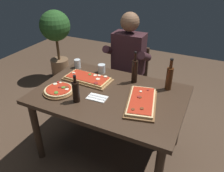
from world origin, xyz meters
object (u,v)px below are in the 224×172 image
Objects in this scene: pizza_rectangular_front at (88,79)px; tumbler_near_camera at (77,64)px; diner_chair at (130,76)px; dining_table at (110,101)px; tumbler_far_side at (102,69)px; potted_plant_corner at (56,35)px; oil_bottle_amber at (135,71)px; seated_diner at (127,62)px; pizza_round_far at (59,90)px; pizza_rectangular_left at (142,102)px; wine_bottle_dark at (169,78)px; vinegar_bottle_green at (76,91)px.

tumbler_near_camera is (-0.27, 0.22, 0.03)m from pizza_rectangular_front.
tumbler_near_camera is 0.12× the size of diner_chair.
tumbler_far_side is (-0.27, 0.35, 0.14)m from dining_table.
potted_plant_corner is at bearing 139.44° from pizza_rectangular_front.
pizza_rectangular_front is 1.53× the size of oil_bottle_amber.
seated_diner reaches higher than oil_bottle_amber.
tumbler_near_camera is 0.09× the size of potted_plant_corner.
tumbler_near_camera is (-0.58, 0.34, 0.15)m from dining_table.
pizza_round_far is 0.34× the size of diner_chair.
diner_chair is at bearing 48.30° from tumbler_near_camera.
pizza_rectangular_left is 2.26m from potted_plant_corner.
tumbler_near_camera is at bearing 105.02° from pizza_round_far.
pizza_rectangular_left is at bearing -22.46° from tumbler_near_camera.
pizza_rectangular_front is at bearing -158.42° from oil_bottle_amber.
tumbler_far_side reaches higher than pizza_rectangular_front.
seated_diner is at bearing -90.00° from diner_chair.
pizza_round_far is 0.77m from oil_bottle_amber.
pizza_round_far is (-0.12, -0.32, 0.00)m from pizza_rectangular_front.
oil_bottle_amber is 0.72m from tumbler_near_camera.
tumbler_near_camera is 0.08× the size of seated_diner.
tumbler_far_side reaches higher than dining_table.
tumbler_far_side is at bearing -33.14° from potted_plant_corner.
diner_chair is at bearing -13.23° from potted_plant_corner.
pizza_round_far is at bearing -151.00° from wine_bottle_dark.
wine_bottle_dark is at bearing 13.10° from pizza_rectangular_front.
pizza_rectangular_front is 0.40m from vinegar_bottle_green.
pizza_rectangular_front is at bearing 106.66° from vinegar_bottle_green.
diner_chair is at bearing 86.04° from vinegar_bottle_green.
oil_bottle_amber is at bearing -27.73° from potted_plant_corner.
wine_bottle_dark is (0.15, 0.35, 0.11)m from pizza_rectangular_left.
diner_chair reaches higher than pizza_round_far.
pizza_rectangular_front and pizza_rectangular_left have the same top height.
oil_bottle_amber is 0.25× the size of seated_diner.
dining_table is 1.21× the size of potted_plant_corner.
oil_bottle_amber is 0.52m from seated_diner.
tumbler_near_camera is 0.31m from tumbler_far_side.
pizza_round_far is at bearing -155.79° from dining_table.
potted_plant_corner is (-2.04, 0.88, -0.11)m from wine_bottle_dark.
tumbler_near_camera is (-0.91, 0.38, 0.03)m from pizza_rectangular_left.
oil_bottle_amber is (-0.20, 0.34, 0.11)m from pizza_rectangular_left.
vinegar_bottle_green is 0.71m from tumbler_near_camera.
seated_diner reaches higher than diner_chair.
diner_chair is (-0.26, 0.55, -0.38)m from oil_bottle_amber.
diner_chair is (0.19, 0.73, -0.27)m from pizza_rectangular_front.
vinegar_bottle_green is 2.57× the size of tumbler_near_camera.
pizza_rectangular_left is at bearing 22.15° from vinegar_bottle_green.
dining_table is 0.69m from tumbler_near_camera.
vinegar_bottle_green is at bearing -94.44° from seated_diner.
diner_chair is (0.15, 0.51, -0.29)m from tumbler_far_side.
diner_chair reaches higher than pizza_rectangular_left.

